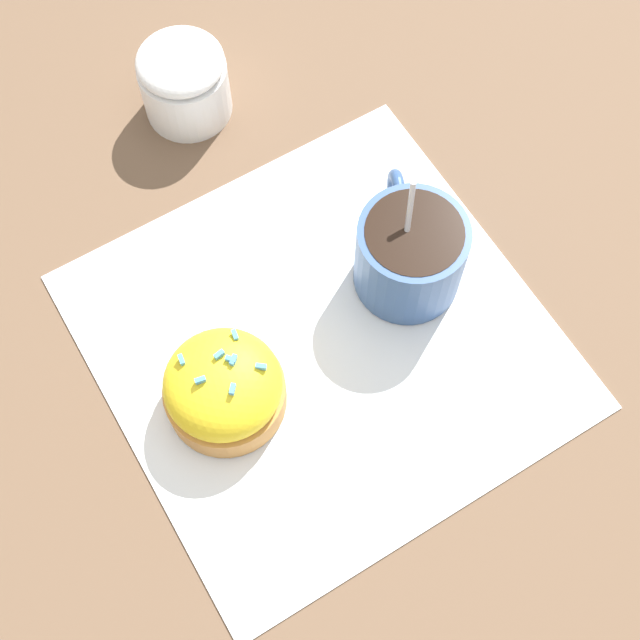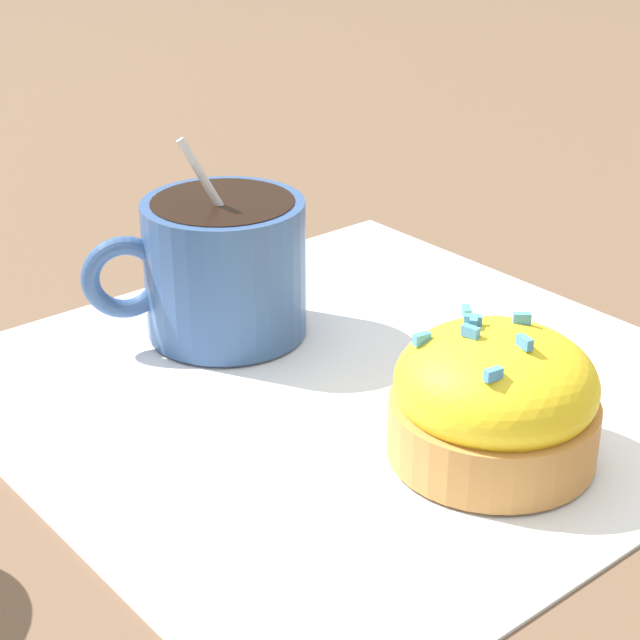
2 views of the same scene
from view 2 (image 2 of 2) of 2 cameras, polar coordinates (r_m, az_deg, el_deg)
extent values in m
plane|color=brown|center=(0.49, 1.53, -3.68)|extent=(3.00, 3.00, 0.00)
cube|color=white|center=(0.49, 1.54, -3.53)|extent=(0.35, 0.34, 0.00)
cylinder|color=#335184|center=(0.52, -5.42, 2.66)|extent=(0.08, 0.08, 0.07)
cylinder|color=black|center=(0.51, -5.55, 5.58)|extent=(0.07, 0.07, 0.01)
torus|color=#335184|center=(0.51, -10.37, 2.24)|extent=(0.03, 0.04, 0.04)
ellipsoid|color=silver|center=(0.53, -7.50, 0.23)|extent=(0.03, 0.03, 0.01)
cylinder|color=silver|center=(0.51, -4.36, 4.90)|extent=(0.04, 0.04, 0.09)
cylinder|color=#C18442|center=(0.43, 9.17, -5.67)|extent=(0.08, 0.08, 0.02)
ellipsoid|color=yellow|center=(0.42, 9.36, -3.35)|extent=(0.08, 0.08, 0.04)
cube|color=#4C99EA|center=(0.42, 5.46, -1.00)|extent=(0.01, 0.01, 0.00)
cube|color=#4C99EA|center=(0.43, 10.72, 0.09)|extent=(0.01, 0.01, 0.00)
cube|color=#4C99EA|center=(0.41, 8.03, -0.62)|extent=(0.01, 0.00, 0.00)
cube|color=#4C99EA|center=(0.44, 7.83, 0.42)|extent=(0.01, 0.01, 0.00)
cube|color=#4C99EA|center=(0.42, 8.17, -0.03)|extent=(0.01, 0.01, 0.00)
cube|color=#4C99EA|center=(0.41, 10.86, -1.18)|extent=(0.01, 0.01, 0.00)
cube|color=#4C99EA|center=(0.39, 9.23, -2.88)|extent=(0.00, 0.01, 0.00)
cube|color=#4C99EA|center=(0.42, 8.20, -0.11)|extent=(0.01, 0.01, 0.00)
camera|label=1|loc=(0.64, 44.95, 54.74)|focal=50.00mm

